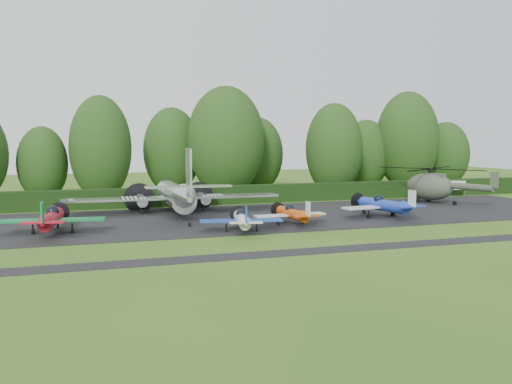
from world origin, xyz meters
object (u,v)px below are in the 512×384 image
object	(u,v)px
sign_board	(451,186)
helicopter	(430,184)
light_plane_white	(242,219)
light_plane_red	(52,219)
light_plane_orange	(292,214)
light_plane_blue	(383,205)
transport_plane	(175,195)

from	to	relation	value
sign_board	helicopter	bearing A→B (deg)	-162.63
light_plane_white	sign_board	distance (m)	36.17
light_plane_white	light_plane_red	bearing A→B (deg)	154.02
sign_board	light_plane_orange	bearing A→B (deg)	-169.88
light_plane_red	light_plane_blue	size ratio (longest dim) A/B	1.02
light_plane_red	sign_board	world-z (taller)	light_plane_red
sign_board	light_plane_white	bearing A→B (deg)	-170.90
light_plane_orange	helicopter	world-z (taller)	helicopter
light_plane_blue	helicopter	distance (m)	14.36
transport_plane	light_plane_blue	distance (m)	19.35
transport_plane	light_plane_blue	bearing A→B (deg)	-26.99
light_plane_red	light_plane_orange	distance (m)	18.99
transport_plane	light_plane_blue	size ratio (longest dim) A/B	2.61
light_plane_blue	helicopter	bearing A→B (deg)	46.57
light_plane_red	light_plane_blue	bearing A→B (deg)	-8.07
helicopter	transport_plane	bearing A→B (deg)	-160.38
transport_plane	light_plane_white	size ratio (longest dim) A/B	3.08
transport_plane	light_plane_blue	xyz separation A→B (m)	(17.50, -8.22, -0.65)
transport_plane	light_plane_red	bearing A→B (deg)	-145.66
light_plane_red	light_plane_orange	size ratio (longest dim) A/B	1.24
light_plane_blue	helicopter	size ratio (longest dim) A/B	0.56
helicopter	sign_board	distance (m)	7.83
light_plane_orange	light_plane_blue	bearing A→B (deg)	10.03
transport_plane	sign_board	world-z (taller)	transport_plane
transport_plane	light_plane_red	size ratio (longest dim) A/B	2.57
light_plane_red	light_plane_white	distance (m)	14.38
light_plane_orange	light_plane_blue	xyz separation A→B (m)	(9.47, 1.33, 0.22)
light_plane_white	helicopter	size ratio (longest dim) A/B	0.47
light_plane_red	helicopter	distance (m)	40.59
transport_plane	helicopter	world-z (taller)	transport_plane
transport_plane	helicopter	size ratio (longest dim) A/B	1.46
light_plane_red	sign_board	bearing A→B (deg)	8.45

